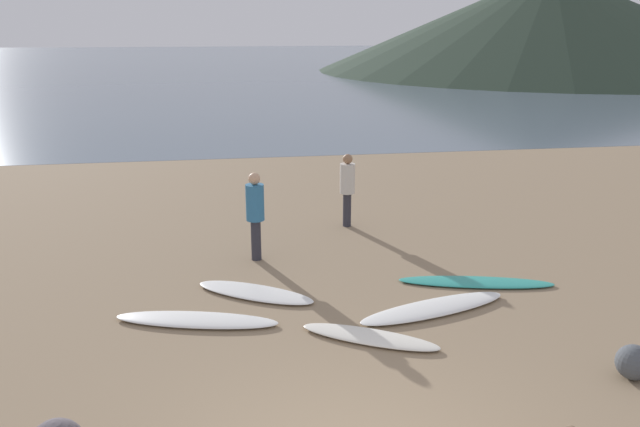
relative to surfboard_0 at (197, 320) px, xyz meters
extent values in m
cube|color=#8C7559|center=(1.57, 6.29, -0.14)|extent=(120.00, 120.00, 0.20)
cube|color=slate|center=(1.57, 61.68, -0.04)|extent=(140.00, 100.00, 0.01)
cone|color=#28382B|center=(29.66, 46.51, 4.25)|extent=(40.63, 40.63, 8.58)
ellipsoid|color=white|center=(0.00, 0.00, 0.00)|extent=(2.46, 1.12, 0.09)
ellipsoid|color=white|center=(0.90, 0.87, 0.00)|extent=(2.04, 1.58, 0.08)
ellipsoid|color=silver|center=(2.36, -0.91, 0.00)|extent=(1.93, 1.38, 0.09)
ellipsoid|color=white|center=(3.52, -0.16, 0.00)|extent=(2.57, 1.25, 0.09)
ellipsoid|color=teal|center=(4.56, 0.73, -0.01)|extent=(2.61, 1.09, 0.06)
cylinder|color=#2D2D38|center=(1.02, 2.46, 0.34)|extent=(0.18, 0.18, 0.76)
cylinder|color=teal|center=(1.02, 2.46, 1.04)|extent=(0.33, 0.33, 0.66)
sphere|color=tan|center=(1.02, 2.46, 1.48)|extent=(0.21, 0.21, 0.21)
cylinder|color=#2D2D38|center=(3.06, 4.18, 0.32)|extent=(0.17, 0.17, 0.73)
cylinder|color=beige|center=(3.06, 4.18, 1.00)|extent=(0.32, 0.32, 0.63)
sphere|color=#936B4C|center=(3.06, 4.18, 1.41)|extent=(0.20, 0.20, 0.20)
sphere|color=#474C51|center=(5.30, -2.38, 0.17)|extent=(0.43, 0.43, 0.43)
camera|label=1|loc=(0.43, -8.64, 4.14)|focal=36.06mm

